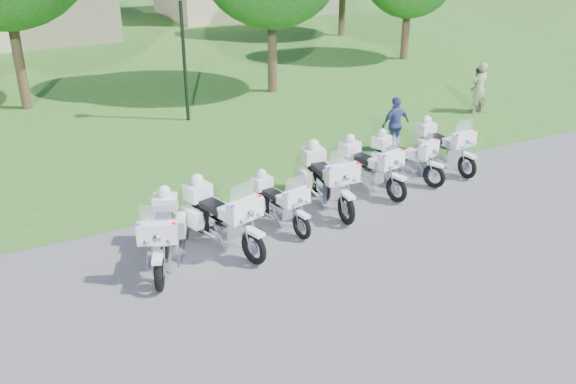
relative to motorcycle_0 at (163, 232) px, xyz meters
name	(u,v)px	position (x,y,z in m)	size (l,w,h in m)	color
ground	(350,242)	(3.94, -1.10, -0.72)	(100.00, 100.00, 0.00)	#59595F
grass_lawn	(93,34)	(3.94, 25.90, -0.71)	(100.00, 48.00, 0.01)	#2E621F
motorcycle_0	(163,232)	(0.00, 0.00, 0.00)	(1.45, 2.41, 1.72)	black
motorcycle_1	(221,215)	(1.35, 0.13, 0.02)	(1.31, 2.57, 1.77)	black
motorcycle_2	(278,201)	(2.91, 0.44, -0.12)	(0.93, 2.13, 1.44)	black
motorcycle_3	(327,177)	(4.44, 0.83, 0.03)	(1.02, 2.65, 1.78)	black
motorcycle_4	(369,165)	(5.91, 1.15, -0.04)	(1.07, 2.39, 1.62)	black
motorcycle_5	(403,156)	(7.15, 1.31, -0.07)	(1.30, 2.18, 1.55)	black
motorcycle_6	(443,144)	(8.66, 1.50, -0.05)	(0.85, 2.38, 1.60)	black
lamp_post	(182,22)	(3.61, 8.82, 2.63)	(0.44, 0.44, 4.47)	black
bystander_a	(480,88)	(13.05, 4.83, 0.19)	(0.66, 0.43, 1.81)	#989867
bystander_b	(477,90)	(13.15, 5.03, 0.08)	(0.77, 0.60, 1.59)	slate
bystander_c	(395,124)	(8.20, 3.15, 0.12)	(0.99, 0.41, 1.68)	#384388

